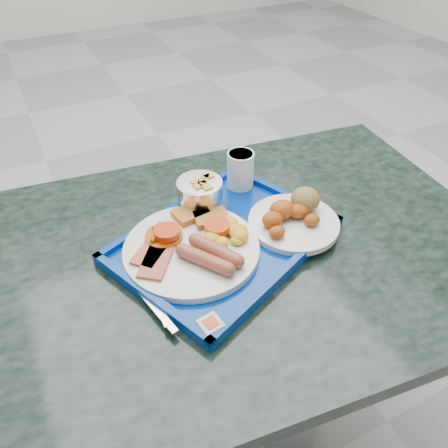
% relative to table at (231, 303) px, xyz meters
% --- Properties ---
extents(floor, '(6.00, 6.00, 0.00)m').
position_rel_table_xyz_m(floor, '(0.41, 1.10, -0.52)').
color(floor, '#99999C').
rests_on(floor, ground).
extents(table, '(1.19, 0.87, 0.69)m').
position_rel_table_xyz_m(table, '(0.00, 0.00, 0.00)').
color(table, slate).
rests_on(table, floor).
extents(tray, '(0.50, 0.44, 0.03)m').
position_rel_table_xyz_m(tray, '(-0.01, 0.01, 0.19)').
color(tray, '#032F90').
rests_on(tray, table).
extents(main_plate, '(0.27, 0.27, 0.04)m').
position_rel_table_xyz_m(main_plate, '(-0.08, 0.01, 0.21)').
color(main_plate, silver).
rests_on(main_plate, tray).
extents(bread_plate, '(0.19, 0.19, 0.06)m').
position_rel_table_xyz_m(bread_plate, '(0.14, -0.01, 0.21)').
color(bread_plate, silver).
rests_on(bread_plate, tray).
extents(fruit_bowl, '(0.10, 0.10, 0.07)m').
position_rel_table_xyz_m(fruit_bowl, '(-0.01, 0.13, 0.24)').
color(fruit_bowl, silver).
rests_on(fruit_bowl, tray).
extents(juice_cup, '(0.06, 0.06, 0.09)m').
position_rel_table_xyz_m(juice_cup, '(0.11, 0.17, 0.24)').
color(juice_cup, white).
rests_on(juice_cup, tray).
extents(spoon, '(0.04, 0.19, 0.01)m').
position_rel_table_xyz_m(spoon, '(-0.19, -0.00, 0.20)').
color(spoon, silver).
rests_on(spoon, tray).
extents(knife, '(0.05, 0.17, 0.00)m').
position_rel_table_xyz_m(knife, '(-0.20, -0.07, 0.19)').
color(knife, silver).
rests_on(knife, tray).
extents(jam_packet, '(0.04, 0.04, 0.01)m').
position_rel_table_xyz_m(jam_packet, '(-0.13, -0.17, 0.20)').
color(jam_packet, silver).
rests_on(jam_packet, tray).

